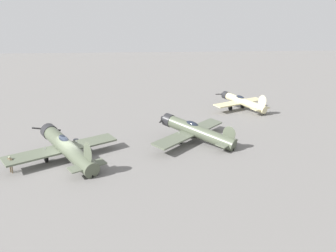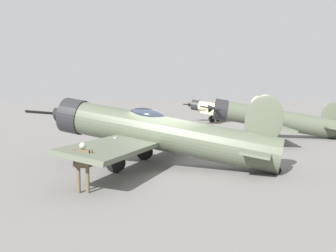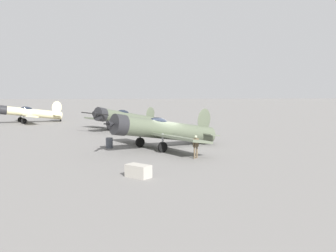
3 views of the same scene
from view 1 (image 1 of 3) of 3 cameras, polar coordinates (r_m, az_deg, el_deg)
name	(u,v)px [view 1 (image 1 of 3)]	position (r m, az deg, el deg)	size (l,w,h in m)	color
ground_plane	(70,163)	(33.10, -17.01, -6.25)	(400.00, 400.00, 0.00)	slate
airplane_foreground	(66,147)	(33.03, -17.59, -3.60)	(10.59, 9.46, 3.28)	#4C5442
airplane_mid_apron	(195,131)	(37.15, 4.79, -0.85)	(10.32, 10.12, 3.03)	#4C5442
airplane_far_line	(242,101)	(54.29, 12.93, 4.26)	(9.98, 8.95, 3.23)	beige
ground_crew_mechanic	(10,163)	(32.42, -26.14, -5.85)	(0.48, 0.46, 1.62)	brown
fuel_drum	(76,143)	(37.44, -15.97, -2.87)	(0.60, 0.60, 0.86)	#474C56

